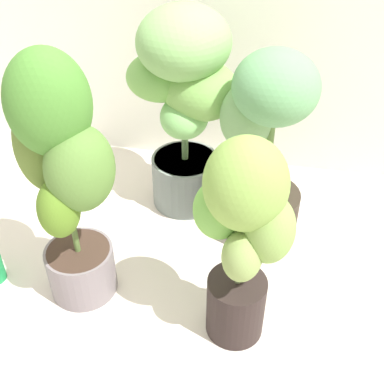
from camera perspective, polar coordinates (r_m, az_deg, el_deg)
name	(u,v)px	position (r m, az deg, el deg)	size (l,w,h in m)	color
ground_plane	(159,287)	(1.76, -3.86, -11.02)	(8.00, 8.00, 0.00)	silver
potted_plant_back_right	(265,142)	(1.72, 8.53, 5.79)	(0.36, 0.30, 0.75)	#332920
potted_plant_back_center	(184,94)	(1.83, -0.92, 11.35)	(0.50, 0.38, 0.83)	slate
potted_plant_front_right	(242,233)	(1.34, 5.93, -4.78)	(0.30, 0.24, 0.71)	#2B211E
potted_plant_front_left	(63,174)	(1.46, -14.82, 2.01)	(0.38, 0.30, 0.87)	slate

